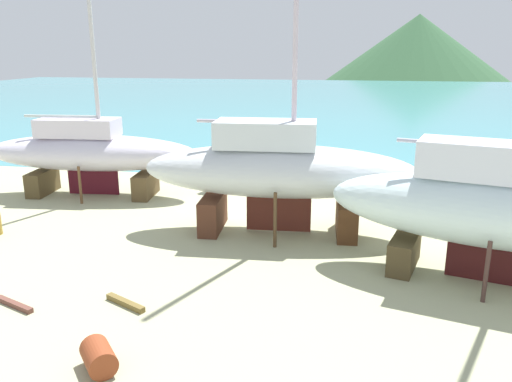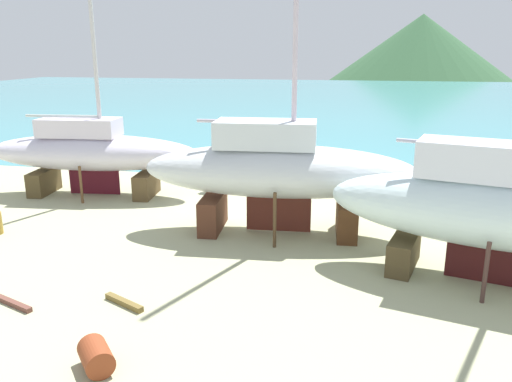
# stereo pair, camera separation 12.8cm
# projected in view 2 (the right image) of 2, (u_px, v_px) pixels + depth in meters

# --- Properties ---
(ground_plane) EXTENTS (48.16, 48.16, 0.00)m
(ground_plane) POSITION_uv_depth(u_px,v_px,m) (204.00, 274.00, 15.23)
(ground_plane) COLOR #A9AA83
(sea_water) EXTENTS (141.19, 89.08, 0.01)m
(sea_water) POSITION_uv_depth(u_px,v_px,m) (325.00, 99.00, 68.74)
(sea_water) COLOR teal
(sea_water) RESTS_ON ground
(headland_hill) EXTENTS (89.89, 89.89, 32.39)m
(headland_hill) POSITION_uv_depth(u_px,v_px,m) (419.00, 72.00, 148.24)
(headland_hill) COLOR #305835
(headland_hill) RESTS_ON ground
(sailboat_large_starboard) EXTENTS (9.94, 3.39, 14.53)m
(sailboat_large_starboard) POSITION_uv_depth(u_px,v_px,m) (278.00, 170.00, 18.18)
(sailboat_large_starboard) COLOR #56331C
(sailboat_large_starboard) RESTS_ON ground
(sailboat_mid_port) EXTENTS (9.99, 3.44, 15.09)m
(sailboat_mid_port) POSITION_uv_depth(u_px,v_px,m) (91.00, 151.00, 23.10)
(sailboat_mid_port) COLOR brown
(sailboat_mid_port) RESTS_ON ground
(sailboat_small_center) EXTENTS (9.62, 4.84, 16.01)m
(sailboat_small_center) POSITION_uv_depth(u_px,v_px,m) (492.00, 209.00, 14.17)
(sailboat_small_center) COLOR #533720
(sailboat_small_center) RESTS_ON ground
(worker) EXTENTS (0.50, 0.42, 1.68)m
(worker) POSITION_uv_depth(u_px,v_px,m) (212.00, 173.00, 24.06)
(worker) COLOR #234890
(worker) RESTS_ON ground
(barrel_tipped_center) EXTENTS (1.04, 1.07, 0.61)m
(barrel_tipped_center) POSITION_uv_depth(u_px,v_px,m) (96.00, 356.00, 10.64)
(barrel_tipped_center) COLOR brown
(barrel_tipped_center) RESTS_ON ground
(barrel_blue_faded) EXTENTS (0.68, 0.68, 0.77)m
(barrel_blue_faded) POSITION_uv_depth(u_px,v_px,m) (407.00, 199.00, 21.49)
(barrel_blue_faded) COLOR brown
(barrel_blue_faded) RESTS_ON ground
(timber_short_cross) EXTENTS (1.30, 0.77, 0.15)m
(timber_short_cross) POSITION_uv_depth(u_px,v_px,m) (124.00, 302.00, 13.38)
(timber_short_cross) COLOR brown
(timber_short_cross) RESTS_ON ground
(timber_long_aft) EXTENTS (1.35, 0.65, 0.13)m
(timber_long_aft) POSITION_uv_depth(u_px,v_px,m) (13.00, 304.00, 13.34)
(timber_long_aft) COLOR brown
(timber_long_aft) RESTS_ON ground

